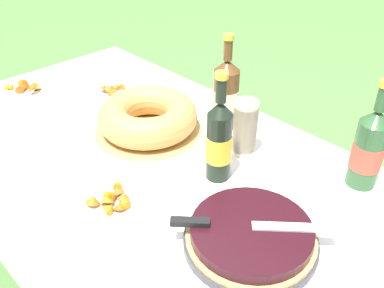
{
  "coord_description": "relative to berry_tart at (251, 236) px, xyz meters",
  "views": [
    {
      "loc": [
        0.78,
        -0.63,
        1.46
      ],
      "look_at": [
        0.03,
        0.09,
        0.78
      ],
      "focal_mm": 40.0,
      "sensor_mm": 36.0,
      "label": 1
    }
  ],
  "objects": [
    {
      "name": "garden_table",
      "position": [
        -0.37,
        0.05,
        -0.1
      ],
      "size": [
        1.8,
        0.93,
        0.71
      ],
      "color": "brown",
      "rests_on": "ground_plane"
    },
    {
      "name": "tablecloth",
      "position": [
        -0.37,
        0.05,
        -0.04
      ],
      "size": [
        1.81,
        0.94,
        0.1
      ],
      "color": "white",
      "rests_on": "garden_table"
    },
    {
      "name": "berry_tart",
      "position": [
        0.0,
        0.0,
        0.0
      ],
      "size": [
        0.31,
        0.31,
        0.06
      ],
      "color": "#38383D",
      "rests_on": "tablecloth"
    },
    {
      "name": "serving_knife",
      "position": [
        -0.02,
        -0.02,
        0.04
      ],
      "size": [
        0.29,
        0.27,
        0.01
      ],
      "rotation": [
        0.0,
        0.0,
        0.76
      ],
      "color": "silver",
      "rests_on": "berry_tart"
    },
    {
      "name": "bundt_cake",
      "position": [
        -0.56,
        0.15,
        0.03
      ],
      "size": [
        0.35,
        0.35,
        0.11
      ],
      "color": "tan",
      "rests_on": "tablecloth"
    },
    {
      "name": "cup_stack",
      "position": [
        -0.26,
        0.28,
        0.06
      ],
      "size": [
        0.07,
        0.07,
        0.18
      ],
      "color": "beige",
      "rests_on": "tablecloth"
    },
    {
      "name": "cider_bottle_green",
      "position": [
        0.06,
        0.4,
        0.09
      ],
      "size": [
        0.08,
        0.08,
        0.31
      ],
      "color": "#2D562D",
      "rests_on": "tablecloth"
    },
    {
      "name": "cider_bottle_amber",
      "position": [
        -0.41,
        0.36,
        0.09
      ],
      "size": [
        0.09,
        0.09,
        0.32
      ],
      "color": "brown",
      "rests_on": "tablecloth"
    },
    {
      "name": "juice_bottle_red",
      "position": [
        -0.23,
        0.14,
        0.09
      ],
      "size": [
        0.07,
        0.07,
        0.32
      ],
      "color": "black",
      "rests_on": "tablecloth"
    },
    {
      "name": "snack_plate_near",
      "position": [
        -1.11,
        -0.04,
        -0.02
      ],
      "size": [
        0.23,
        0.23,
        0.07
      ],
      "color": "white",
      "rests_on": "tablecloth"
    },
    {
      "name": "snack_plate_left",
      "position": [
        -0.34,
        -0.16,
        -0.02
      ],
      "size": [
        0.22,
        0.22,
        0.05
      ],
      "color": "white",
      "rests_on": "tablecloth"
    },
    {
      "name": "snack_plate_far",
      "position": [
        -0.85,
        0.2,
        -0.01
      ],
      "size": [
        0.2,
        0.2,
        0.05
      ],
      "color": "white",
      "rests_on": "tablecloth"
    }
  ]
}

